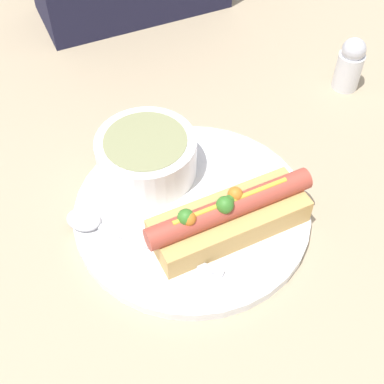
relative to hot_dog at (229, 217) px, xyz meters
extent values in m
plane|color=tan|center=(-0.02, 0.04, -0.03)|extent=(4.00, 4.00, 0.00)
cylinder|color=white|center=(-0.02, 0.04, -0.03)|extent=(0.25, 0.25, 0.01)
cube|color=tan|center=(0.00, 0.00, -0.01)|extent=(0.16, 0.06, 0.03)
cylinder|color=#B24738|center=(0.00, 0.00, 0.01)|extent=(0.18, 0.03, 0.02)
sphere|color=orange|center=(-0.05, 0.00, 0.03)|extent=(0.01, 0.01, 0.01)
sphere|color=orange|center=(0.01, 0.01, 0.03)|extent=(0.02, 0.02, 0.02)
sphere|color=#387A28|center=(0.00, 0.00, 0.02)|extent=(0.01, 0.01, 0.01)
sphere|color=#387A28|center=(-0.01, 0.00, 0.03)|extent=(0.02, 0.02, 0.02)
sphere|color=#387A28|center=(-0.05, 0.00, 0.03)|extent=(0.02, 0.02, 0.02)
cylinder|color=gold|center=(0.00, 0.00, 0.02)|extent=(0.13, 0.01, 0.01)
cylinder|color=white|center=(-0.05, 0.11, 0.00)|extent=(0.11, 0.11, 0.05)
cylinder|color=#8C8E60|center=(-0.05, 0.11, 0.02)|extent=(0.09, 0.09, 0.01)
cube|color=#B7B7BC|center=(-0.07, 0.00, -0.02)|extent=(0.10, 0.11, 0.00)
ellipsoid|color=#B7B7BC|center=(-0.13, 0.07, -0.02)|extent=(0.05, 0.05, 0.01)
cylinder|color=silver|center=(0.25, 0.16, -0.01)|extent=(0.03, 0.03, 0.05)
sphere|color=silver|center=(0.25, 0.16, 0.02)|extent=(0.03, 0.03, 0.03)
camera|label=1|loc=(-0.17, -0.28, 0.43)|focal=50.00mm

